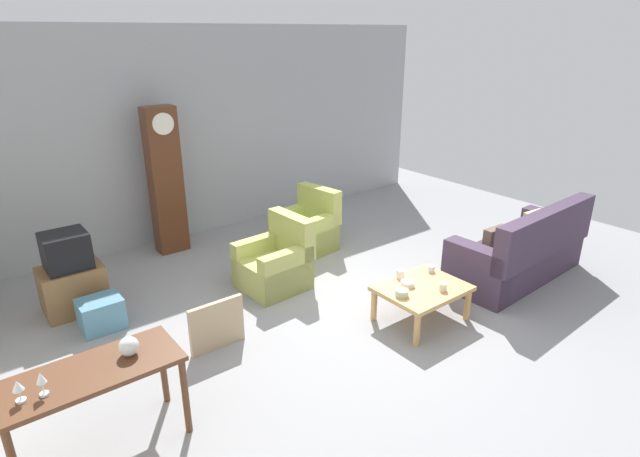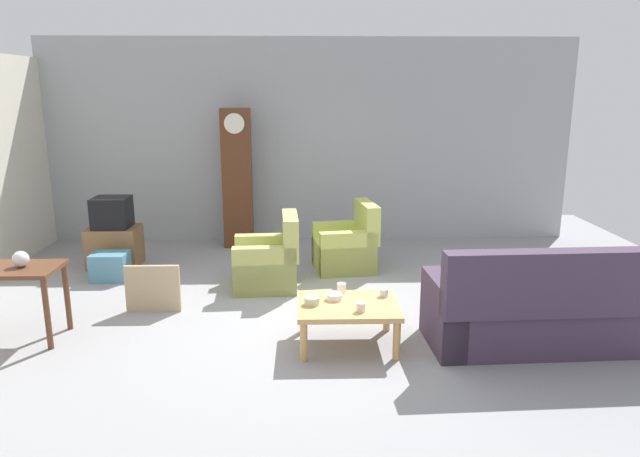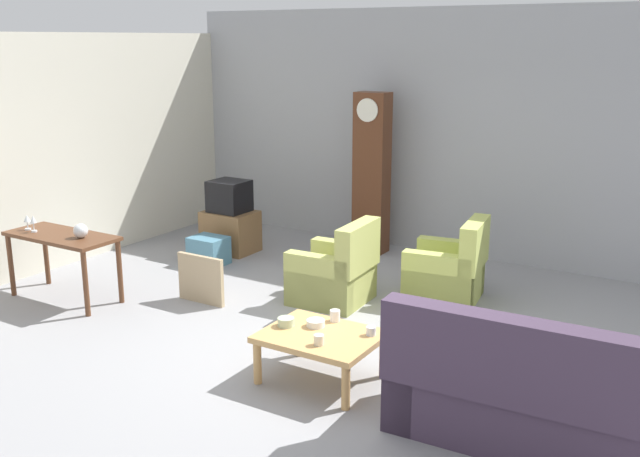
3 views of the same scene
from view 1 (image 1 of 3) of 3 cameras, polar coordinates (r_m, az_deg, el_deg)
The scene contains 20 objects.
ground_plane at distance 6.19m, azimuth 5.10°, elevation -8.87°, with size 10.40×10.40×0.00m, color gray.
garage_door_wall at distance 8.47m, azimuth -11.55°, elevation 10.67°, with size 8.40×0.16×3.20m, color #9EA0A5.
couch_floral at distance 7.24m, azimuth 21.51°, elevation -2.61°, with size 2.13×0.97×1.04m.
armchair_olive_near at distance 6.55m, azimuth -5.00°, elevation -4.04°, with size 0.83×0.80×0.92m.
armchair_olive_far at distance 7.63m, azimuth -1.49°, elevation -0.21°, with size 0.89×0.87×0.92m.
coffee_table_wood at distance 5.89m, azimuth 11.34°, elevation -6.89°, with size 0.96×0.76×0.42m.
console_table_dark at distance 4.34m, azimuth -24.07°, elevation -15.41°, with size 1.30×0.56×0.74m.
grandfather_clock at distance 7.69m, azimuth -16.89°, elevation 5.09°, with size 0.44×0.30×2.14m.
tv_stand_cabinet at distance 6.67m, azimuth -25.88°, elevation -6.07°, with size 0.68×0.52×0.55m, color brown.
tv_crt at distance 6.48m, azimuth -26.57°, elevation -2.23°, with size 0.48×0.44×0.42m, color black.
framed_picture_leaning at distance 5.44m, azimuth -11.47°, elevation -10.58°, with size 0.60×0.05×0.53m, color tan.
storage_box_blue at distance 6.20m, azimuth -23.29°, elevation -8.77°, with size 0.45×0.37×0.36m, color teal.
glass_dome_cloche at distance 4.30m, azimuth -20.62°, elevation -12.23°, with size 0.16×0.16×0.16m, color silver.
cup_white_porcelain at distance 5.99m, azimuth 8.96°, elevation -5.04°, with size 0.09×0.09×0.10m, color white.
cup_blue_rimmed at distance 6.21m, azimuth 12.34°, elevation -4.42°, with size 0.08×0.08×0.07m, color silver.
cup_cream_tall at distance 5.80m, azimuth 13.60°, elevation -6.38°, with size 0.08×0.08×0.09m, color beige.
bowl_white_stacked at distance 5.83m, azimuth 9.77°, elevation -6.08°, with size 0.16×0.16×0.06m, color white.
bowl_shallow_green at distance 5.60m, azimuth 9.15°, elevation -7.13°, with size 0.15×0.15×0.07m, color #B2C69E.
wine_glass_tall at distance 4.12m, azimuth -30.72°, elevation -15.08°, with size 0.08×0.08×0.17m.
wine_glass_mid at distance 4.10m, azimuth -28.75°, elevation -14.67°, with size 0.07×0.07×0.19m.
Camera 1 is at (-3.70, -3.87, 3.10)m, focal length 28.59 mm.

